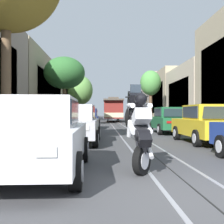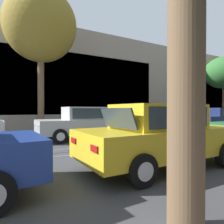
{
  "view_description": "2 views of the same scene",
  "coord_description": "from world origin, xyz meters",
  "px_view_note": "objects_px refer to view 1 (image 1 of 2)",
  "views": [
    {
      "loc": [
        -1.52,
        -4.14,
        1.26
      ],
      "look_at": [
        -0.53,
        23.47,
        1.32
      ],
      "focal_mm": 44.94,
      "sensor_mm": 36.0,
      "label": 1
    },
    {
      "loc": [
        6.72,
        3.71,
        1.45
      ],
      "look_at": [
        -0.52,
        7.73,
        1.35
      ],
      "focal_mm": 32.3,
      "sensor_mm": 36.0,
      "label": 2
    }
  ],
  "objects_px": {
    "parked_car_yellow_second_right": "(207,124)",
    "parked_car_green_mid_right": "(169,120)",
    "parked_car_brown_mid_left": "(81,120)",
    "cable_car_trolley": "(113,110)",
    "street_tree_kerb_left_second": "(64,73)",
    "pedestrian_on_left_pavement": "(25,119)",
    "parked_car_navy_fourth_left": "(87,118)",
    "street_tree_kerb_right_second": "(151,84)",
    "parked_car_white_near_left": "(38,135)",
    "fire_hydrant": "(54,128)",
    "street_tree_kerb_left_mid": "(80,90)",
    "motorcycle_with_rider": "(138,125)",
    "parked_car_silver_second_left": "(75,124)"
  },
  "relations": [
    {
      "from": "parked_car_navy_fourth_left",
      "to": "motorcycle_with_rider",
      "type": "xyz_separation_m",
      "value": [
        1.94,
        -16.35,
        0.2
      ]
    },
    {
      "from": "parked_car_navy_fourth_left",
      "to": "street_tree_kerb_left_second",
      "type": "xyz_separation_m",
      "value": [
        -2.46,
        4.68,
        4.23
      ]
    },
    {
      "from": "parked_car_white_near_left",
      "to": "parked_car_green_mid_right",
      "type": "height_order",
      "value": "same"
    },
    {
      "from": "parked_car_brown_mid_left",
      "to": "street_tree_kerb_right_second",
      "type": "height_order",
      "value": "street_tree_kerb_right_second"
    },
    {
      "from": "parked_car_silver_second_left",
      "to": "parked_car_brown_mid_left",
      "type": "bearing_deg",
      "value": 91.58
    },
    {
      "from": "parked_car_white_near_left",
      "to": "motorcycle_with_rider",
      "type": "xyz_separation_m",
      "value": [
        2.11,
        0.09,
        0.2
      ]
    },
    {
      "from": "parked_car_white_near_left",
      "to": "street_tree_kerb_left_second",
      "type": "distance_m",
      "value": 21.66
    },
    {
      "from": "street_tree_kerb_left_second",
      "to": "motorcycle_with_rider",
      "type": "height_order",
      "value": "street_tree_kerb_left_second"
    },
    {
      "from": "parked_car_brown_mid_left",
      "to": "fire_hydrant",
      "type": "distance_m",
      "value": 1.85
    },
    {
      "from": "parked_car_silver_second_left",
      "to": "parked_car_brown_mid_left",
      "type": "distance_m",
      "value": 5.05
    },
    {
      "from": "parked_car_brown_mid_left",
      "to": "parked_car_navy_fourth_left",
      "type": "distance_m",
      "value": 5.83
    },
    {
      "from": "cable_car_trolley",
      "to": "street_tree_kerb_left_second",
      "type": "bearing_deg",
      "value": -113.53
    },
    {
      "from": "parked_car_brown_mid_left",
      "to": "street_tree_kerb_left_mid",
      "type": "bearing_deg",
      "value": 94.55
    },
    {
      "from": "street_tree_kerb_left_mid",
      "to": "street_tree_kerb_right_second",
      "type": "height_order",
      "value": "street_tree_kerb_left_mid"
    },
    {
      "from": "parked_car_white_near_left",
      "to": "fire_hydrant",
      "type": "relative_size",
      "value": 5.22
    },
    {
      "from": "street_tree_kerb_left_second",
      "to": "street_tree_kerb_right_second",
      "type": "relative_size",
      "value": 0.99
    },
    {
      "from": "parked_car_yellow_second_right",
      "to": "pedestrian_on_left_pavement",
      "type": "bearing_deg",
      "value": 158.14
    },
    {
      "from": "parked_car_green_mid_right",
      "to": "street_tree_kerb_left_mid",
      "type": "distance_m",
      "value": 27.81
    },
    {
      "from": "street_tree_kerb_right_second",
      "to": "parked_car_navy_fourth_left",
      "type": "bearing_deg",
      "value": -118.55
    },
    {
      "from": "parked_car_brown_mid_left",
      "to": "cable_car_trolley",
      "type": "xyz_separation_m",
      "value": [
        2.75,
        22.28,
        0.86
      ]
    },
    {
      "from": "street_tree_kerb_left_second",
      "to": "pedestrian_on_left_pavement",
      "type": "distance_m",
      "value": 12.86
    },
    {
      "from": "parked_car_navy_fourth_left",
      "to": "parked_car_silver_second_left",
      "type": "bearing_deg",
      "value": -89.66
    },
    {
      "from": "motorcycle_with_rider",
      "to": "cable_car_trolley",
      "type": "bearing_deg",
      "value": 88.71
    },
    {
      "from": "parked_car_white_near_left",
      "to": "parked_car_silver_second_left",
      "type": "distance_m",
      "value": 5.57
    },
    {
      "from": "street_tree_kerb_left_mid",
      "to": "pedestrian_on_left_pavement",
      "type": "distance_m",
      "value": 28.9
    },
    {
      "from": "parked_car_yellow_second_right",
      "to": "cable_car_trolley",
      "type": "height_order",
      "value": "cable_car_trolley"
    },
    {
      "from": "parked_car_green_mid_right",
      "to": "street_tree_kerb_right_second",
      "type": "bearing_deg",
      "value": 83.48
    },
    {
      "from": "parked_car_silver_second_left",
      "to": "fire_hydrant",
      "type": "distance_m",
      "value": 4.14
    },
    {
      "from": "cable_car_trolley",
      "to": "pedestrian_on_left_pavement",
      "type": "distance_m",
      "value": 24.61
    },
    {
      "from": "pedestrian_on_left_pavement",
      "to": "street_tree_kerb_right_second",
      "type": "bearing_deg",
      "value": 63.98
    },
    {
      "from": "parked_car_yellow_second_right",
      "to": "pedestrian_on_left_pavement",
      "type": "relative_size",
      "value": 2.63
    },
    {
      "from": "motorcycle_with_rider",
      "to": "pedestrian_on_left_pavement",
      "type": "distance_m",
      "value": 10.07
    },
    {
      "from": "parked_car_navy_fourth_left",
      "to": "street_tree_kerb_right_second",
      "type": "relative_size",
      "value": 0.65
    },
    {
      "from": "parked_car_silver_second_left",
      "to": "cable_car_trolley",
      "type": "height_order",
      "value": "cable_car_trolley"
    },
    {
      "from": "motorcycle_with_rider",
      "to": "fire_hydrant",
      "type": "bearing_deg",
      "value": 109.84
    },
    {
      "from": "fire_hydrant",
      "to": "street_tree_kerb_left_second",
      "type": "bearing_deg",
      "value": 95.03
    },
    {
      "from": "parked_car_white_near_left",
      "to": "parked_car_silver_second_left",
      "type": "bearing_deg",
      "value": 87.59
    },
    {
      "from": "parked_car_yellow_second_right",
      "to": "fire_hydrant",
      "type": "xyz_separation_m",
      "value": [
        -6.92,
        3.85,
        -0.38
      ]
    },
    {
      "from": "parked_car_white_near_left",
      "to": "parked_car_yellow_second_right",
      "type": "height_order",
      "value": "same"
    },
    {
      "from": "parked_car_white_near_left",
      "to": "parked_car_yellow_second_right",
      "type": "relative_size",
      "value": 1.0
    },
    {
      "from": "street_tree_kerb_left_second",
      "to": "pedestrian_on_left_pavement",
      "type": "xyz_separation_m",
      "value": [
        -0.45,
        -12.19,
        -4.09
      ]
    },
    {
      "from": "parked_car_silver_second_left",
      "to": "parked_car_navy_fourth_left",
      "type": "relative_size",
      "value": 1.0
    },
    {
      "from": "street_tree_kerb_left_mid",
      "to": "cable_car_trolley",
      "type": "relative_size",
      "value": 0.76
    },
    {
      "from": "parked_car_brown_mid_left",
      "to": "street_tree_kerb_right_second",
      "type": "distance_m",
      "value": 21.32
    },
    {
      "from": "parked_car_yellow_second_right",
      "to": "parked_car_green_mid_right",
      "type": "xyz_separation_m",
      "value": [
        -0.23,
        5.52,
        0.0
      ]
    },
    {
      "from": "street_tree_kerb_right_second",
      "to": "pedestrian_on_left_pavement",
      "type": "distance_m",
      "value": 23.92
    },
    {
      "from": "parked_car_navy_fourth_left",
      "to": "fire_hydrant",
      "type": "bearing_deg",
      "value": -101.46
    },
    {
      "from": "pedestrian_on_left_pavement",
      "to": "parked_car_green_mid_right",
      "type": "bearing_deg",
      "value": 14.76
    },
    {
      "from": "parked_car_silver_second_left",
      "to": "street_tree_kerb_left_second",
      "type": "relative_size",
      "value": 0.66
    },
    {
      "from": "parked_car_silver_second_left",
      "to": "parked_car_green_mid_right",
      "type": "bearing_deg",
      "value": 46.7
    }
  ]
}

